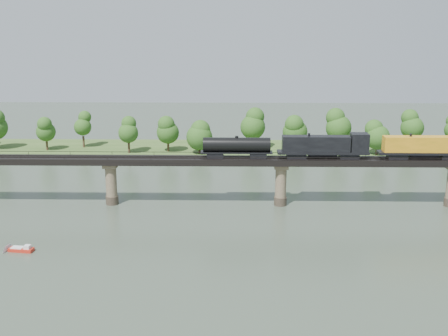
{
  "coord_description": "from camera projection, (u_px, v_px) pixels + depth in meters",
  "views": [
    {
      "loc": [
        -10.85,
        -96.55,
        42.44
      ],
      "look_at": [
        -13.34,
        30.0,
        9.0
      ],
      "focal_mm": 45.0,
      "sensor_mm": 36.0,
      "label": 1
    }
  ],
  "objects": [
    {
      "name": "ground",
      "position": [
        293.0,
        256.0,
        103.96
      ],
      "size": [
        400.0,
        400.0,
        0.0
      ],
      "primitive_type": "plane",
      "color": "#334032",
      "rests_on": "ground"
    },
    {
      "name": "freight_train",
      "position": [
        391.0,
        147.0,
        128.83
      ],
      "size": [
        85.09,
        3.32,
        5.86
      ],
      "color": "black",
      "rests_on": "bridge"
    },
    {
      "name": "far_treeline",
      "position": [
        243.0,
        128.0,
        179.7
      ],
      "size": [
        289.06,
        17.54,
        13.6
      ],
      "color": "#382619",
      "rests_on": "far_bank"
    },
    {
      "name": "bridge_superstructure",
      "position": [
        281.0,
        157.0,
        129.95
      ],
      "size": [
        220.0,
        4.9,
        0.75
      ],
      "color": "black",
      "rests_on": "bridge"
    },
    {
      "name": "motorboat",
      "position": [
        22.0,
        249.0,
        106.22
      ],
      "size": [
        4.82,
        2.28,
        1.3
      ],
      "rotation": [
        0.0,
        0.0,
        -0.14
      ],
      "color": "red",
      "rests_on": "ground"
    },
    {
      "name": "bridge",
      "position": [
        281.0,
        183.0,
        131.57
      ],
      "size": [
        236.0,
        30.0,
        11.5
      ],
      "color": "#473A2D",
      "rests_on": "ground"
    },
    {
      "name": "far_bank",
      "position": [
        267.0,
        150.0,
        185.92
      ],
      "size": [
        300.0,
        24.0,
        1.6
      ],
      "primitive_type": "cube",
      "color": "#365220",
      "rests_on": "ground"
    }
  ]
}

